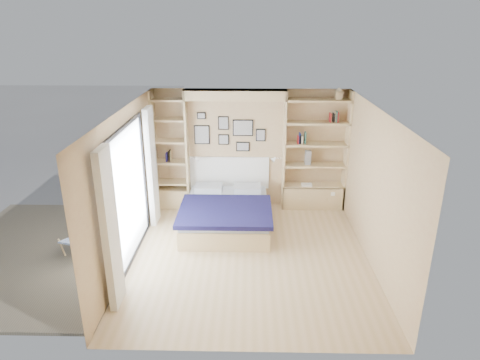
{
  "coord_description": "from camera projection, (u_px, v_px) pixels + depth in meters",
  "views": [
    {
      "loc": [
        -0.02,
        -6.38,
        3.81
      ],
      "look_at": [
        -0.18,
        0.9,
        1.05
      ],
      "focal_mm": 32.0,
      "sensor_mm": 36.0,
      "label": 1
    }
  ],
  "objects": [
    {
      "name": "ground",
      "position": [
        249.0,
        256.0,
        7.32
      ],
      "size": [
        4.5,
        4.5,
        0.0
      ],
      "primitive_type": "plane",
      "color": "tan",
      "rests_on": "ground"
    },
    {
      "name": "room_shell",
      "position": [
        230.0,
        167.0,
        8.36
      ],
      "size": [
        4.5,
        4.5,
        4.5
      ],
      "color": "tan",
      "rests_on": "ground"
    },
    {
      "name": "shelf_decor",
      "position": [
        302.0,
        131.0,
        8.64
      ],
      "size": [
        3.57,
        0.23,
        2.03
      ],
      "color": "#A51E1E",
      "rests_on": "ground"
    },
    {
      "name": "deck",
      "position": [
        42.0,
        254.0,
        7.39
      ],
      "size": [
        3.2,
        4.0,
        0.05
      ],
      "primitive_type": "cube",
      "color": "#6B614F",
      "rests_on": "ground"
    },
    {
      "name": "reading_lamps",
      "position": [
        235.0,
        159.0,
        8.8
      ],
      "size": [
        1.92,
        0.12,
        0.15
      ],
      "color": "silver",
      "rests_on": "ground"
    },
    {
      "name": "photo_gallery",
      "position": [
        228.0,
        132.0,
        8.84
      ],
      "size": [
        1.48,
        0.02,
        0.82
      ],
      "color": "black",
      "rests_on": "ground"
    },
    {
      "name": "bed",
      "position": [
        226.0,
        213.0,
        8.3
      ],
      "size": [
        1.71,
        2.16,
        1.07
      ],
      "color": "tan",
      "rests_on": "ground"
    },
    {
      "name": "deck_chair",
      "position": [
        86.0,
        230.0,
        7.4
      ],
      "size": [
        0.66,
        0.87,
        0.78
      ],
      "rotation": [
        0.0,
        0.0,
        -0.28
      ],
      "color": "tan",
      "rests_on": "ground"
    }
  ]
}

